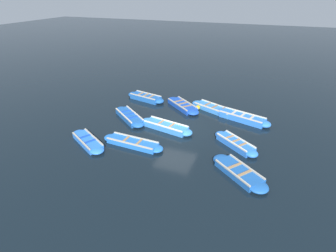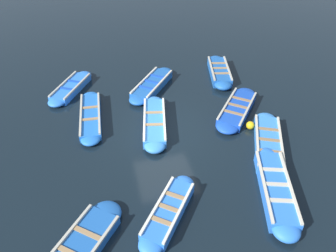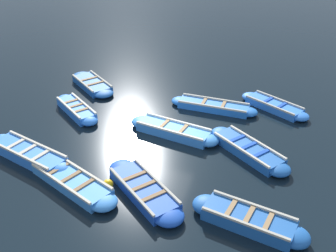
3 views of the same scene
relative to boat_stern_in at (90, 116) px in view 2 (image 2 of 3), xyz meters
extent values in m
plane|color=black|center=(-1.65, -2.82, -0.15)|extent=(120.00, 120.00, 0.00)
cube|color=blue|center=(0.00, 0.00, -0.01)|extent=(3.07, 0.97, 0.29)
ellipsoid|color=blue|center=(1.52, -0.08, -0.01)|extent=(0.82, 0.79, 0.29)
ellipsoid|color=blue|center=(-1.52, 0.08, -0.01)|extent=(0.82, 0.79, 0.29)
cube|color=#B2AD9E|center=(0.02, 0.37, 0.17)|extent=(2.98, 0.23, 0.07)
cube|color=#B2AD9E|center=(-0.02, -0.37, 0.17)|extent=(2.98, 0.23, 0.07)
cube|color=#9E7A51|center=(0.43, -0.02, 0.16)|extent=(0.18, 0.73, 0.04)
cube|color=#9E7A51|center=(-0.43, 0.02, 0.16)|extent=(0.18, 0.73, 0.04)
cube|color=#1947B7|center=(-0.97, -6.17, 0.01)|extent=(2.74, 2.49, 0.32)
ellipsoid|color=#1947B7|center=(0.08, -7.03, 0.01)|extent=(1.31, 1.31, 0.32)
ellipsoid|color=#1947B7|center=(-2.03, -5.31, 0.01)|extent=(1.31, 1.31, 0.32)
cube|color=#B2AD9E|center=(-0.68, -5.81, 0.21)|extent=(2.12, 1.74, 0.07)
cube|color=#B2AD9E|center=(-1.26, -6.52, 0.21)|extent=(2.12, 1.74, 0.07)
cube|color=olive|center=(-0.53, -6.53, 0.19)|extent=(0.66, 0.77, 0.04)
cube|color=olive|center=(-0.97, -6.17, 0.19)|extent=(0.66, 0.77, 0.04)
cube|color=olive|center=(-1.42, -5.80, 0.19)|extent=(0.66, 0.77, 0.04)
cube|color=blue|center=(2.52, 0.79, 0.00)|extent=(2.56, 1.96, 0.30)
ellipsoid|color=blue|center=(3.59, 0.17, 0.00)|extent=(1.08, 1.07, 0.30)
ellipsoid|color=blue|center=(1.45, 1.40, 0.00)|extent=(1.08, 1.07, 0.30)
cube|color=#B2AD9E|center=(2.71, 1.12, 0.18)|extent=(2.14, 1.28, 0.07)
cube|color=#B2AD9E|center=(2.33, 0.45, 0.18)|extent=(2.14, 1.28, 0.07)
cube|color=#1947B7|center=(2.83, 0.61, 0.17)|extent=(0.49, 0.71, 0.04)
cube|color=#1947B7|center=(2.22, 0.96, 0.17)|extent=(0.49, 0.71, 0.04)
cube|color=#1E59AD|center=(1.86, -3.00, 0.02)|extent=(2.75, 2.41, 0.34)
ellipsoid|color=#1E59AD|center=(2.95, -3.85, 0.02)|extent=(1.20, 1.20, 0.34)
ellipsoid|color=#1E59AD|center=(0.76, -2.16, 0.02)|extent=(1.20, 1.20, 0.34)
cube|color=beige|center=(2.11, -2.67, 0.22)|extent=(2.20, 1.72, 0.07)
cube|color=beige|center=(1.60, -3.33, 0.22)|extent=(2.20, 1.72, 0.07)
cube|color=#1947B7|center=(2.32, -3.36, 0.21)|extent=(0.60, 0.72, 0.04)
cube|color=#1947B7|center=(1.86, -3.00, 0.21)|extent=(0.60, 0.72, 0.04)
cube|color=#1947B7|center=(1.39, -2.64, 0.21)|extent=(0.60, 0.72, 0.04)
cube|color=blue|center=(-5.48, -5.57, 0.05)|extent=(3.18, 1.74, 0.40)
ellipsoid|color=blue|center=(-4.02, -6.01, 0.05)|extent=(1.04, 1.02, 0.40)
ellipsoid|color=blue|center=(-6.95, -5.12, 0.05)|extent=(1.04, 1.02, 0.40)
cube|color=beige|center=(-5.37, -5.18, 0.28)|extent=(2.89, 0.95, 0.07)
cube|color=beige|center=(-5.60, -5.95, 0.28)|extent=(2.89, 0.95, 0.07)
cube|color=beige|center=(-4.86, -5.76, 0.27)|extent=(0.36, 0.79, 0.04)
cube|color=beige|center=(-5.48, -5.57, 0.27)|extent=(0.36, 0.79, 0.04)
cube|color=beige|center=(-6.11, -5.38, 0.27)|extent=(0.36, 0.79, 0.04)
cube|color=#3884E0|center=(-1.07, -2.51, 0.03)|extent=(3.01, 1.41, 0.36)
ellipsoid|color=#3884E0|center=(0.35, -2.79, 0.03)|extent=(0.97, 0.95, 0.36)
ellipsoid|color=#3884E0|center=(-2.49, -2.24, 0.03)|extent=(0.97, 0.95, 0.36)
cube|color=silver|center=(-1.00, -2.13, 0.24)|extent=(2.80, 0.62, 0.07)
cube|color=silver|center=(-1.15, -2.90, 0.24)|extent=(2.80, 0.62, 0.07)
cube|color=#9E7A51|center=(-0.67, -2.59, 0.22)|extent=(0.28, 0.78, 0.04)
cube|color=#9E7A51|center=(-1.48, -2.43, 0.22)|extent=(0.28, 0.78, 0.04)
cube|color=#1E59AD|center=(-6.08, 0.56, 0.00)|extent=(2.51, 2.30, 0.30)
ellipsoid|color=#1E59AD|center=(-5.15, -0.18, 0.00)|extent=(1.36, 1.36, 0.30)
cube|color=#B2AD9E|center=(-5.78, 0.94, 0.18)|extent=(1.87, 1.52, 0.07)
cube|color=#B2AD9E|center=(-6.38, 0.19, 0.18)|extent=(1.87, 1.52, 0.07)
cube|color=#9E7A51|center=(-5.81, 0.35, 0.16)|extent=(0.68, 0.80, 0.04)
cube|color=blue|center=(-5.53, -2.03, 0.02)|extent=(2.36, 2.05, 0.34)
ellipsoid|color=blue|center=(-4.58, -2.74, 0.02)|extent=(1.02, 1.01, 0.34)
ellipsoid|color=blue|center=(-6.48, -1.31, 0.02)|extent=(1.02, 1.01, 0.34)
cube|color=silver|center=(-5.32, -1.75, 0.23)|extent=(1.91, 1.47, 0.07)
cube|color=silver|center=(-5.74, -2.30, 0.23)|extent=(1.91, 1.47, 0.07)
cube|color=#9E7A51|center=(-5.13, -2.33, 0.21)|extent=(0.52, 0.63, 0.04)
cube|color=#9E7A51|center=(-5.53, -2.03, 0.21)|extent=(0.52, 0.63, 0.04)
cube|color=#9E7A51|center=(-5.93, -1.72, 0.21)|extent=(0.52, 0.63, 0.04)
cube|color=#3884E0|center=(-3.35, -6.42, 0.01)|extent=(3.16, 2.09, 0.32)
ellipsoid|color=#3884E0|center=(-1.96, -7.03, 0.01)|extent=(1.17, 1.16, 0.32)
ellipsoid|color=#3884E0|center=(-4.74, -5.80, 0.01)|extent=(1.17, 1.16, 0.32)
cube|color=beige|center=(-3.17, -6.02, 0.21)|extent=(2.76, 1.28, 0.07)
cube|color=beige|center=(-3.52, -6.81, 0.21)|extent=(2.76, 1.28, 0.07)
cube|color=olive|center=(-2.76, -6.68, 0.19)|extent=(0.46, 0.82, 0.04)
cube|color=olive|center=(-3.35, -6.42, 0.19)|extent=(0.46, 0.82, 0.04)
cube|color=olive|center=(-3.94, -6.16, 0.19)|extent=(0.46, 0.82, 0.04)
cube|color=#1E59AD|center=(2.29, -6.58, 0.04)|extent=(2.69, 1.44, 0.39)
ellipsoid|color=#1E59AD|center=(3.54, -6.85, 0.04)|extent=(1.03, 1.00, 0.39)
ellipsoid|color=#1E59AD|center=(1.05, -6.30, 0.04)|extent=(1.03, 1.00, 0.39)
cube|color=#B2AD9E|center=(2.38, -6.17, 0.28)|extent=(2.46, 0.62, 0.07)
cube|color=#B2AD9E|center=(2.21, -6.99, 0.28)|extent=(2.46, 0.62, 0.07)
cube|color=#9E7A51|center=(2.83, -6.70, 0.26)|extent=(0.31, 0.81, 0.04)
cube|color=#9E7A51|center=(2.29, -6.58, 0.26)|extent=(0.31, 0.81, 0.04)
cube|color=#9E7A51|center=(1.76, -6.46, 0.26)|extent=(0.31, 0.81, 0.04)
sphere|color=#EAB214|center=(-2.16, -6.23, 0.01)|extent=(0.33, 0.33, 0.33)
camera|label=1|loc=(-6.54, 11.28, 7.86)|focal=28.00mm
camera|label=2|loc=(-11.53, -0.57, 8.06)|focal=35.00mm
camera|label=3|loc=(2.49, -15.02, 7.93)|focal=42.00mm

